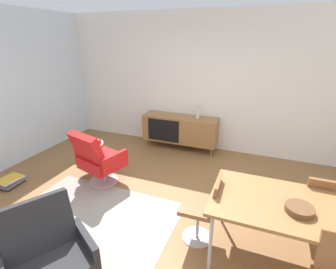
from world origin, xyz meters
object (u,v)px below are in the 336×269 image
(dining_chair_near_window, at_px, (204,206))
(dining_chair_back_right, at_px, (319,203))
(side_table_round, at_px, (92,153))
(fruit_bowl, at_px, (90,142))
(vase_cobalt, at_px, (198,112))
(magazine_stack, at_px, (10,182))
(sideboard, at_px, (180,129))
(wooden_bowl_on_table, at_px, (300,209))
(dining_table, at_px, (293,208))
(lounge_chair_red, at_px, (98,158))
(armchair_black_shell, at_px, (47,257))

(dining_chair_near_window, height_order, dining_chair_back_right, same)
(dining_chair_near_window, xyz_separation_m, side_table_round, (-2.29, 0.93, -0.15))
(dining_chair_near_window, bearing_deg, fruit_bowl, 158.01)
(vase_cobalt, xyz_separation_m, dining_chair_near_window, (0.75, -2.43, -0.39))
(dining_chair_back_right, distance_m, magazine_stack, 4.52)
(dining_chair_back_right, bearing_deg, sideboard, 141.59)
(sideboard, relative_size, wooden_bowl_on_table, 6.15)
(dining_table, distance_m, lounge_chair_red, 2.85)
(dining_table, relative_size, armchair_black_shell, 1.69)
(dining_table, xyz_separation_m, lounge_chair_red, (-2.78, 0.58, -0.23))
(sideboard, distance_m, dining_table, 3.17)
(sideboard, bearing_deg, wooden_bowl_on_table, -50.97)
(vase_cobalt, bearing_deg, wooden_bowl_on_table, -56.56)
(dining_table, relative_size, wooden_bowl_on_table, 6.15)
(dining_chair_near_window, distance_m, fruit_bowl, 2.47)
(fruit_bowl, bearing_deg, lounge_chair_red, -40.58)
(magazine_stack, bearing_deg, sideboard, 49.45)
(sideboard, bearing_deg, side_table_round, -127.62)
(dining_chair_near_window, height_order, magazine_stack, dining_chair_near_window)
(lounge_chair_red, bearing_deg, magazine_stack, -155.63)
(armchair_black_shell, distance_m, fruit_bowl, 2.42)
(dining_chair_back_right, height_order, side_table_round, dining_chair_back_right)
(dining_chair_near_window, bearing_deg, armchair_black_shell, -133.07)
(sideboard, distance_m, vase_cobalt, 0.56)
(dining_table, height_order, wooden_bowl_on_table, wooden_bowl_on_table)
(fruit_bowl, bearing_deg, sideboard, 52.42)
(dining_table, distance_m, dining_chair_back_right, 0.70)
(wooden_bowl_on_table, bearing_deg, lounge_chair_red, 166.41)
(vase_cobalt, xyz_separation_m, wooden_bowl_on_table, (1.67, -2.53, -0.09))
(wooden_bowl_on_table, distance_m, lounge_chair_red, 2.91)
(dining_chair_back_right, xyz_separation_m, fruit_bowl, (-3.53, 0.37, 0.09))
(vase_cobalt, height_order, fruit_bowl, vase_cobalt)
(armchair_black_shell, xyz_separation_m, side_table_round, (-1.17, 2.12, -0.15))
(dining_table, distance_m, side_table_round, 3.33)
(lounge_chair_red, bearing_deg, vase_cobalt, 58.34)
(wooden_bowl_on_table, xyz_separation_m, dining_chair_near_window, (-0.92, 0.10, -0.30))
(side_table_round, xyz_separation_m, fruit_bowl, (-0.00, -0.00, 0.23))
(dining_chair_near_window, bearing_deg, vase_cobalt, 107.06)
(dining_chair_near_window, xyz_separation_m, dining_chair_back_right, (1.24, 0.56, 0.00))
(magazine_stack, bearing_deg, lounge_chair_red, 24.37)
(magazine_stack, bearing_deg, dining_table, 0.30)
(wooden_bowl_on_table, bearing_deg, dining_chair_back_right, 64.31)
(magazine_stack, bearing_deg, armchair_black_shell, -29.01)
(armchair_black_shell, height_order, side_table_round, armchair_black_shell)
(fruit_bowl, bearing_deg, wooden_bowl_on_table, -17.64)
(dining_chair_back_right, bearing_deg, armchair_black_shell, -143.37)
(dining_chair_back_right, bearing_deg, wooden_bowl_on_table, -115.69)
(lounge_chair_red, bearing_deg, sideboard, 67.59)
(vase_cobalt, xyz_separation_m, magazine_stack, (-2.48, -2.46, -0.79))
(sideboard, height_order, wooden_bowl_on_table, wooden_bowl_on_table)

